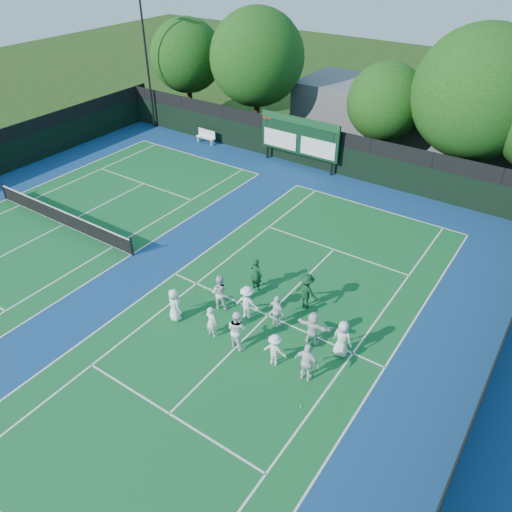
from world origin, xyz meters
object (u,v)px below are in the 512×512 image
Objects in this scene: coach_left at (256,275)px; bench at (206,136)px; tennis_net at (62,217)px; scoreboard at (299,136)px.

bench is at bearing -38.87° from coach_left.
coach_left reaches higher than bench.
scoreboard is at bearing 64.40° from tennis_net.
bench is at bearing -178.51° from scoreboard.
bench is (-1.12, 14.37, 0.06)m from tennis_net.
scoreboard reaches higher than tennis_net.
tennis_net reaches higher than bench.
scoreboard reaches higher than bench.
coach_left is (5.51, -13.30, -1.34)m from scoreboard.
scoreboard is 3.51× the size of coach_left.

